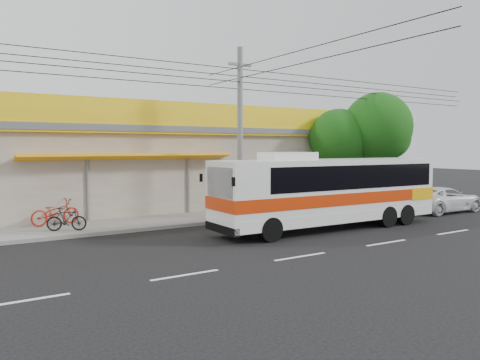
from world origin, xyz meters
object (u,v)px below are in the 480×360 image
at_px(coach_bus, 332,188).
at_px(motorbike_dark, 67,219).
at_px(motorbike_red, 55,212).
at_px(white_car, 442,199).
at_px(tree_near, 341,140).
at_px(utility_pole, 240,78).
at_px(tree_far, 380,129).

distance_m(coach_bus, motorbike_dark, 10.92).
height_order(coach_bus, motorbike_red, coach_bus).
relative_size(coach_bus, white_car, 2.21).
distance_m(coach_bus, white_car, 8.72).
bearing_deg(tree_near, utility_pole, -169.27).
distance_m(motorbike_red, white_car, 19.40).
height_order(white_car, tree_far, tree_far).
xyz_separation_m(coach_bus, utility_pole, (-2.11, 3.99, 4.92)).
bearing_deg(white_car, motorbike_red, 74.56).
distance_m(white_car, tree_near, 6.42).
bearing_deg(white_car, utility_pole, 74.21).
height_order(coach_bus, white_car, coach_bus).
bearing_deg(coach_bus, tree_near, 44.50).
bearing_deg(tree_far, motorbike_dark, 179.14).
bearing_deg(motorbike_red, tree_far, -109.49).
distance_m(utility_pole, tree_far, 10.11).
bearing_deg(motorbike_dark, utility_pole, -71.83).
xyz_separation_m(motorbike_red, motorbike_dark, (0.09, -1.73, -0.09)).
bearing_deg(motorbike_dark, coach_bus, -92.48).
bearing_deg(white_car, coach_bus, 95.89).
height_order(motorbike_red, motorbike_dark, motorbike_red).
distance_m(white_car, utility_pole, 12.73).
bearing_deg(motorbike_dark, tree_near, -64.26).
relative_size(utility_pole, tree_far, 5.11).
height_order(coach_bus, utility_pole, utility_pole).
bearing_deg(coach_bus, tree_far, 30.01).
xyz_separation_m(white_car, tree_far, (-0.86, 3.60, 3.84)).
height_order(motorbike_dark, tree_far, tree_far).
bearing_deg(tree_near, white_car, -59.64).
height_order(motorbike_dark, white_car, white_car).
bearing_deg(tree_near, coach_bus, -136.59).
height_order(coach_bus, tree_near, tree_near).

